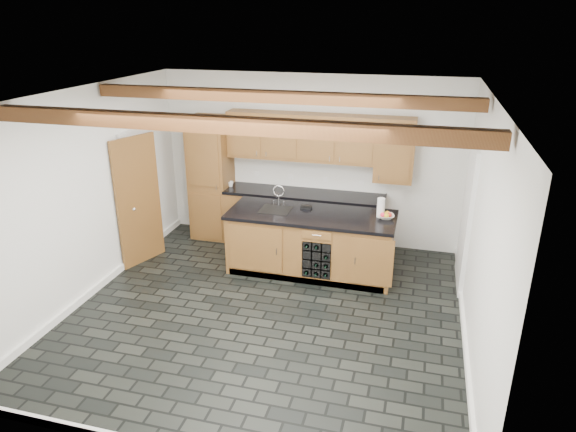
% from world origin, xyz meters
% --- Properties ---
extents(ground, '(5.00, 5.00, 0.00)m').
position_xyz_m(ground, '(0.00, 0.00, 0.00)').
color(ground, black).
rests_on(ground, ground).
extents(room_shell, '(5.01, 5.00, 5.00)m').
position_xyz_m(room_shell, '(-0.09, 0.53, 1.53)').
color(room_shell, white).
rests_on(room_shell, ground).
extents(back_cabinetry, '(3.65, 0.62, 2.20)m').
position_xyz_m(back_cabinetry, '(-0.38, 2.24, 0.98)').
color(back_cabinetry, brown).
rests_on(back_cabinetry, ground).
extents(island, '(2.48, 0.96, 0.93)m').
position_xyz_m(island, '(0.31, 1.28, 0.46)').
color(island, brown).
rests_on(island, ground).
extents(faucet, '(0.45, 0.40, 0.34)m').
position_xyz_m(faucet, '(-0.25, 1.33, 0.96)').
color(faucet, black).
rests_on(faucet, island).
extents(kitchen_scale, '(0.17, 0.11, 0.05)m').
position_xyz_m(kitchen_scale, '(0.18, 1.49, 0.95)').
color(kitchen_scale, black).
rests_on(kitchen_scale, island).
extents(fruit_bowl, '(0.29, 0.29, 0.06)m').
position_xyz_m(fruit_bowl, '(1.37, 1.38, 0.96)').
color(fruit_bowl, silver).
rests_on(fruit_bowl, island).
extents(fruit_cluster, '(0.16, 0.17, 0.07)m').
position_xyz_m(fruit_cluster, '(1.37, 1.38, 0.99)').
color(fruit_cluster, red).
rests_on(fruit_cluster, fruit_bowl).
extents(paper_towel, '(0.11, 0.11, 0.28)m').
position_xyz_m(paper_towel, '(1.29, 1.42, 1.07)').
color(paper_towel, white).
rests_on(paper_towel, island).
extents(mug, '(0.11, 0.11, 0.09)m').
position_xyz_m(mug, '(-1.30, 2.19, 0.97)').
color(mug, white).
rests_on(mug, back_cabinetry).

